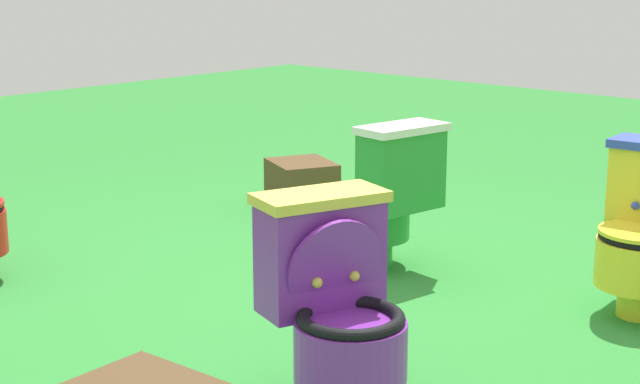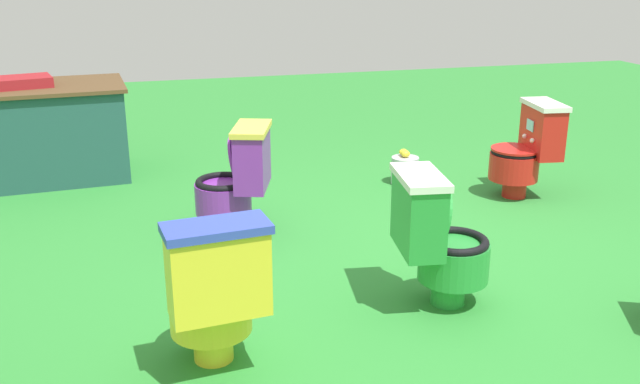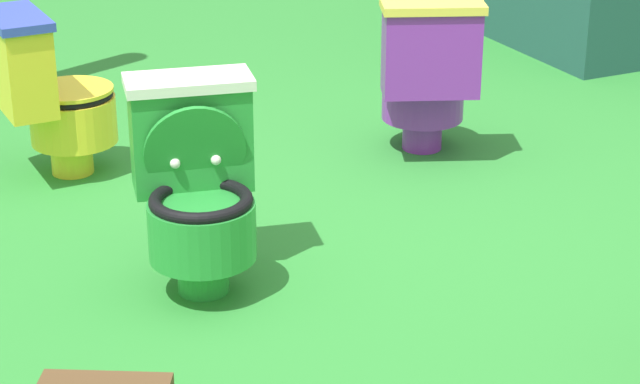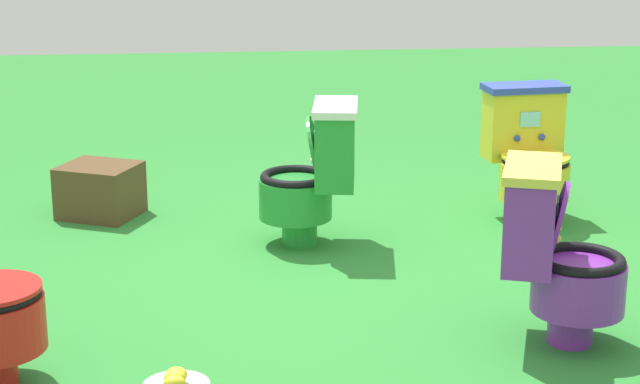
{
  "view_description": "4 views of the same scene",
  "coord_description": "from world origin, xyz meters",
  "px_view_note": "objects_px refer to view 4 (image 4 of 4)",
  "views": [
    {
      "loc": [
        -2.78,
        3.0,
        1.48
      ],
      "look_at": [
        -0.04,
        0.01,
        0.51
      ],
      "focal_mm": 55.08,
      "sensor_mm": 36.0,
      "label": 1
    },
    {
      "loc": [
        -1.41,
        -3.66,
        1.76
      ],
      "look_at": [
        -0.35,
        0.19,
        0.42
      ],
      "focal_mm": 39.79,
      "sensor_mm": 36.0,
      "label": 2
    },
    {
      "loc": [
        3.72,
        -1.55,
        1.94
      ],
      "look_at": [
        0.19,
        -0.15,
        0.33
      ],
      "focal_mm": 66.56,
      "sensor_mm": 36.0,
      "label": 3
    },
    {
      "loc": [
        0.56,
        4.61,
        1.78
      ],
      "look_at": [
        0.12,
        0.19,
        0.49
      ],
      "focal_mm": 60.56,
      "sensor_mm": 36.0,
      "label": 4
    }
  ],
  "objects_px": {
    "toilet_purple": "(556,253)",
    "toilet_yellow": "(529,153)",
    "toilet_green": "(314,173)",
    "small_crate": "(100,190)"
  },
  "relations": [
    {
      "from": "toilet_purple",
      "to": "toilet_yellow",
      "type": "bearing_deg",
      "value": -174.09
    },
    {
      "from": "toilet_green",
      "to": "toilet_purple",
      "type": "bearing_deg",
      "value": -139.07
    },
    {
      "from": "toilet_green",
      "to": "toilet_yellow",
      "type": "bearing_deg",
      "value": -67.9
    },
    {
      "from": "toilet_yellow",
      "to": "toilet_purple",
      "type": "bearing_deg",
      "value": 71.75
    },
    {
      "from": "toilet_purple",
      "to": "small_crate",
      "type": "xyz_separation_m",
      "value": [
        1.96,
        -1.89,
        -0.23
      ]
    },
    {
      "from": "toilet_green",
      "to": "toilet_yellow",
      "type": "distance_m",
      "value": 1.23
    },
    {
      "from": "toilet_green",
      "to": "toilet_purple",
      "type": "xyz_separation_m",
      "value": [
        -0.83,
        1.29,
        0.0
      ]
    },
    {
      "from": "toilet_green",
      "to": "toilet_yellow",
      "type": "xyz_separation_m",
      "value": [
        -1.19,
        -0.3,
        -0.0
      ]
    },
    {
      "from": "toilet_yellow",
      "to": "small_crate",
      "type": "xyz_separation_m",
      "value": [
        2.31,
        -0.3,
        -0.23
      ]
    },
    {
      "from": "toilet_green",
      "to": "toilet_yellow",
      "type": "height_order",
      "value": "same"
    }
  ]
}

